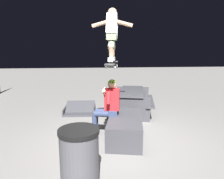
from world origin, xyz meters
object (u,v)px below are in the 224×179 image
object	(u,v)px
person_sitting_on_ledge	(107,104)
skateboard	(112,64)
trash_bin	(79,159)
ledge_box_main	(125,128)
skater_airborne	(112,32)
kicker_ramp	(80,111)
picnic_table_back	(132,98)

from	to	relation	value
person_sitting_on_ledge	skateboard	world-z (taller)	skateboard
person_sitting_on_ledge	trash_bin	size ratio (longest dim) A/B	1.47
ledge_box_main	skateboard	world-z (taller)	skateboard
skater_airborne	trash_bin	distance (m)	2.71
trash_bin	kicker_ramp	bearing A→B (deg)	2.88
skateboard	kicker_ramp	bearing A→B (deg)	22.40
skater_airborne	kicker_ramp	world-z (taller)	skater_airborne
picnic_table_back	trash_bin	distance (m)	3.83
kicker_ramp	ledge_box_main	bearing A→B (deg)	-151.49
ledge_box_main	picnic_table_back	xyz separation A→B (m)	(1.86, -0.52, 0.25)
skater_airborne	ledge_box_main	bearing A→B (deg)	-113.15
person_sitting_on_ledge	skater_airborne	xyz separation A→B (m)	(-0.10, -0.10, 1.62)
kicker_ramp	trash_bin	world-z (taller)	trash_bin
kicker_ramp	picnic_table_back	size ratio (longest dim) A/B	0.52
kicker_ramp	skateboard	bearing A→B (deg)	-157.60
person_sitting_on_ledge	kicker_ramp	size ratio (longest dim) A/B	1.30
picnic_table_back	kicker_ramp	bearing A→B (deg)	82.38
kicker_ramp	picnic_table_back	world-z (taller)	picnic_table_back
ledge_box_main	skater_airborne	world-z (taller)	skater_airborne
ledge_box_main	person_sitting_on_ledge	distance (m)	0.67
skateboard	person_sitting_on_ledge	bearing A→B (deg)	28.60
ledge_box_main	kicker_ramp	distance (m)	2.37
person_sitting_on_ledge	picnic_table_back	world-z (taller)	person_sitting_on_ledge
person_sitting_on_ledge	skateboard	xyz separation A→B (m)	(-0.16, -0.09, 0.93)
skater_airborne	trash_bin	size ratio (longest dim) A/B	1.23
person_sitting_on_ledge	trash_bin	xyz separation A→B (m)	(-1.91, 0.55, -0.29)
kicker_ramp	picnic_table_back	bearing A→B (deg)	-97.62
ledge_box_main	picnic_table_back	world-z (taller)	picnic_table_back
person_sitting_on_ledge	picnic_table_back	size ratio (longest dim) A/B	0.68
person_sitting_on_ledge	trash_bin	distance (m)	2.01
person_sitting_on_ledge	skateboard	size ratio (longest dim) A/B	1.28
person_sitting_on_ledge	skateboard	distance (m)	0.95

